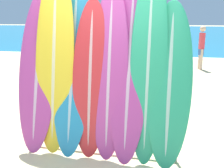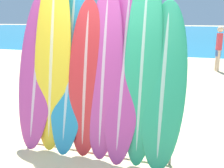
% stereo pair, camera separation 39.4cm
% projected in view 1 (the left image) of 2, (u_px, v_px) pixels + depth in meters
% --- Properties ---
extents(ocean_water, '(120.00, 60.00, 0.01)m').
position_uv_depth(ocean_water, '(167.00, 31.00, 40.99)').
color(ocean_water, teal).
rests_on(ocean_water, ground_plane).
extents(surfboard_rack, '(2.18, 0.04, 0.81)m').
position_uv_depth(surfboard_rack, '(99.00, 124.00, 3.68)').
color(surfboard_rack, gray).
rests_on(surfboard_rack, ground_plane).
extents(surfboard_slot_0, '(0.60, 0.69, 2.33)m').
position_uv_depth(surfboard_slot_0, '(38.00, 70.00, 3.77)').
color(surfboard_slot_0, '#B23D8E').
rests_on(surfboard_slot_0, ground_plane).
extents(surfboard_slot_1, '(0.58, 0.53, 2.63)m').
position_uv_depth(surfboard_slot_1, '(54.00, 60.00, 3.67)').
color(surfboard_slot_1, yellow).
rests_on(surfboard_slot_1, ground_plane).
extents(surfboard_slot_2, '(0.59, 0.74, 2.57)m').
position_uv_depth(surfboard_slot_2, '(73.00, 63.00, 3.66)').
color(surfboard_slot_2, teal).
rests_on(surfboard_slot_2, ground_plane).
extents(surfboard_slot_3, '(0.52, 0.45, 2.16)m').
position_uv_depth(surfboard_slot_3, '(91.00, 79.00, 3.56)').
color(surfboard_slot_3, red).
rests_on(surfboard_slot_3, ground_plane).
extents(surfboard_slot_4, '(0.51, 0.53, 2.34)m').
position_uv_depth(surfboard_slot_4, '(109.00, 73.00, 3.50)').
color(surfboard_slot_4, '#B23D8E').
rests_on(surfboard_slot_4, ground_plane).
extents(surfboard_slot_5, '(0.55, 0.76, 2.48)m').
position_uv_depth(surfboard_slot_5, '(129.00, 68.00, 3.48)').
color(surfboard_slot_5, '#B23D8E').
rests_on(surfboard_slot_5, ground_plane).
extents(surfboard_slot_6, '(0.48, 0.57, 2.60)m').
position_uv_depth(surfboard_slot_6, '(148.00, 65.00, 3.39)').
color(surfboard_slot_6, '#289E70').
rests_on(surfboard_slot_6, ground_plane).
extents(surfboard_slot_7, '(0.57, 0.62, 2.13)m').
position_uv_depth(surfboard_slot_7, '(169.00, 84.00, 3.36)').
color(surfboard_slot_7, '#289E70').
rests_on(surfboard_slot_7, ground_plane).
extents(person_near_water, '(0.27, 0.22, 1.62)m').
position_uv_depth(person_near_water, '(157.00, 41.00, 12.08)').
color(person_near_water, tan).
rests_on(person_near_water, ground_plane).
extents(person_mid_beach, '(0.22, 0.27, 1.63)m').
position_uv_depth(person_mid_beach, '(201.00, 46.00, 9.87)').
color(person_mid_beach, beige).
rests_on(person_mid_beach, ground_plane).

